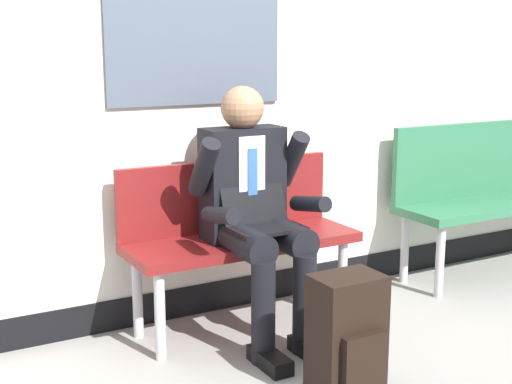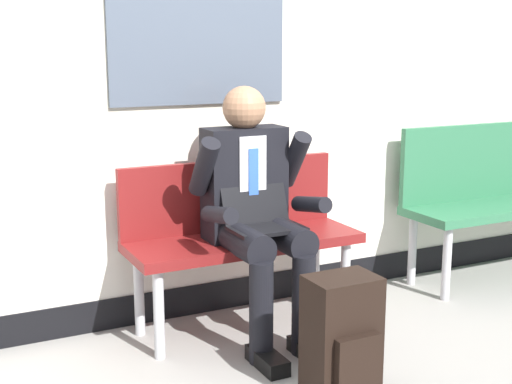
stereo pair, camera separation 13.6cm
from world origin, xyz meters
name	(u,v)px [view 2 (the right image)]	position (x,y,z in m)	size (l,w,h in m)	color
ground_plane	(257,351)	(0.00, 0.00, 0.00)	(18.00, 18.00, 0.00)	gray
station_wall	(201,41)	(0.00, 0.63, 1.44)	(6.49, 0.17, 2.89)	beige
bench_with_person	(239,228)	(0.07, 0.35, 0.51)	(1.18, 0.42, 0.84)	maroon
bench_empty	(501,188)	(1.88, 0.36, 0.55)	(1.39, 0.42, 0.94)	#2D6B47
person_seated	(256,208)	(0.07, 0.15, 0.65)	(0.57, 0.70, 1.23)	black
backpack	(342,340)	(0.11, -0.56, 0.25)	(0.28, 0.24, 0.52)	black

